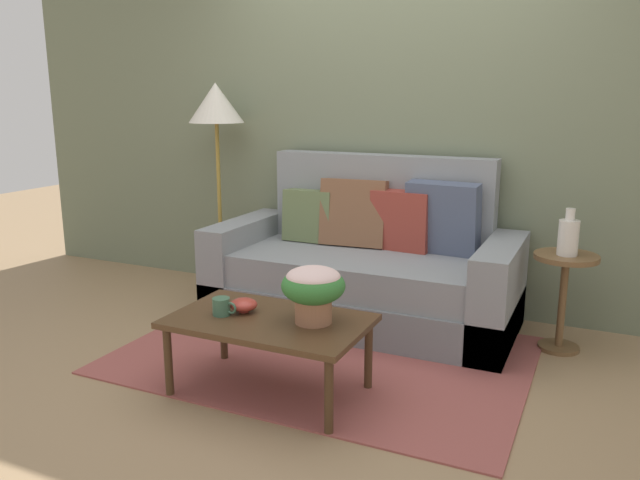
% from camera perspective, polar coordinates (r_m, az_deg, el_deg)
% --- Properties ---
extents(ground_plane, '(14.00, 14.00, 0.00)m').
position_cam_1_polar(ground_plane, '(3.60, -0.80, -11.38)').
color(ground_plane, '#997A56').
extents(wall_back, '(6.40, 0.12, 2.76)m').
position_cam_1_polar(wall_back, '(4.52, 6.67, 11.62)').
color(wall_back, slate).
rests_on(wall_back, ground).
extents(area_rug, '(2.29, 1.61, 0.01)m').
position_cam_1_polar(area_rug, '(3.74, 0.35, -10.34)').
color(area_rug, '#994C47').
rests_on(area_rug, ground).
extents(couch, '(1.99, 0.91, 1.08)m').
position_cam_1_polar(couch, '(4.23, 4.15, -2.67)').
color(couch, slate).
rests_on(couch, ground).
extents(coffee_table, '(0.98, 0.60, 0.40)m').
position_cam_1_polar(coffee_table, '(3.19, -4.64, -7.76)').
color(coffee_table, '#442D1B').
rests_on(coffee_table, ground).
extents(side_table, '(0.37, 0.37, 0.59)m').
position_cam_1_polar(side_table, '(3.96, 21.19, -3.77)').
color(side_table, brown).
rests_on(side_table, ground).
extents(floor_lamp, '(0.41, 0.41, 1.57)m').
position_cam_1_polar(floor_lamp, '(4.81, -9.36, 11.00)').
color(floor_lamp, olive).
rests_on(floor_lamp, ground).
extents(potted_plant, '(0.31, 0.31, 0.28)m').
position_cam_1_polar(potted_plant, '(3.05, -0.61, -4.30)').
color(potted_plant, '#A36B4C').
rests_on(potted_plant, coffee_table).
extents(coffee_mug, '(0.13, 0.09, 0.09)m').
position_cam_1_polar(coffee_mug, '(3.23, -8.86, -5.97)').
color(coffee_mug, '#3D664C').
rests_on(coffee_mug, coffee_table).
extents(snack_bowl, '(0.14, 0.14, 0.07)m').
position_cam_1_polar(snack_bowl, '(3.26, -6.93, -5.83)').
color(snack_bowl, '#B2382D').
rests_on(snack_bowl, coffee_table).
extents(table_vase, '(0.12, 0.12, 0.27)m').
position_cam_1_polar(table_vase, '(3.87, 21.55, 0.31)').
color(table_vase, silver).
rests_on(table_vase, side_table).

